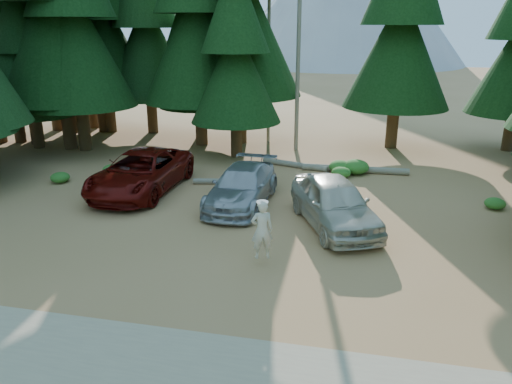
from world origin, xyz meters
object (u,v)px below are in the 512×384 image
silver_minivan_right (334,203)px  red_pickup (141,172)px  log_right (355,169)px  silver_minivan_center (242,186)px  log_mid (295,165)px  frisbee_player (262,230)px  log_left (233,181)px

silver_minivan_right → red_pickup: bearing=141.0°
silver_minivan_right → log_right: 7.44m
log_right → silver_minivan_center: bearing=-129.1°
red_pickup → log_right: size_ratio=1.22×
silver_minivan_center → log_mid: 6.27m
silver_minivan_right → log_mid: size_ratio=1.46×
frisbee_player → log_mid: (-0.56, 11.30, -1.02)m
red_pickup → log_mid: 8.25m
silver_minivan_center → frisbee_player: bearing=-67.7°
frisbee_player → log_right: (2.58, 11.02, -1.00)m
red_pickup → log_left: 4.29m
red_pickup → silver_minivan_right: bearing=-13.7°
log_mid → log_right: (3.14, -0.29, 0.02)m
log_right → log_mid: bearing=173.5°
frisbee_player → log_left: bearing=-89.5°
red_pickup → log_left: (3.77, 1.89, -0.77)m
log_left → silver_minivan_right: bearing=-51.3°
frisbee_player → log_mid: bearing=-107.7°
log_mid → silver_minivan_right: bearing=-54.1°
log_left → log_mid: size_ratio=1.02×
log_left → log_mid: 4.26m
silver_minivan_center → frisbee_player: size_ratio=2.86×
silver_minivan_right → frisbee_player: (-2.00, -3.64, 0.25)m
silver_minivan_center → log_mid: (1.36, 6.09, -0.64)m
silver_minivan_right → log_mid: bearing=84.1°
silver_minivan_center → red_pickup: bearing=173.8°
silver_minivan_center → silver_minivan_right: (3.92, -1.58, 0.13)m
log_mid → frisbee_player: bearing=-69.7°
red_pickup → silver_minivan_right: 9.06m
silver_minivan_center → silver_minivan_right: size_ratio=1.01×
silver_minivan_right → log_left: 6.55m
frisbee_player → red_pickup: bearing=-61.7°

